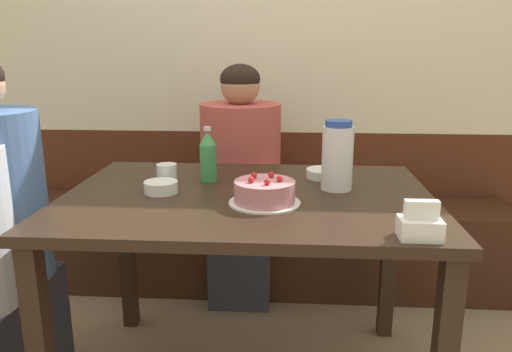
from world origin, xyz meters
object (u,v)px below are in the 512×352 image
(bench_seat, at_px, (261,245))
(birthday_cake, at_px, (265,192))
(bowl_rice_small, at_px, (161,187))
(glass_tumbler_short, at_px, (343,160))
(water_pitcher, at_px, (337,156))
(soju_bottle, at_px, (208,156))
(bowl_soup_white, at_px, (324,173))
(glass_water_tall, at_px, (167,174))
(napkin_holder, at_px, (420,225))
(person_teal_shirt, at_px, (241,187))

(bench_seat, bearing_deg, birthday_cake, -86.08)
(bowl_rice_small, bearing_deg, glass_tumbler_short, 29.20)
(bowl_rice_small, height_order, glass_tumbler_short, glass_tumbler_short)
(water_pitcher, distance_m, bowl_rice_small, 0.62)
(water_pitcher, bearing_deg, soju_bottle, 170.80)
(bowl_soup_white, bearing_deg, bowl_rice_small, -156.90)
(glass_water_tall, bearing_deg, napkin_holder, -31.34)
(soju_bottle, bearing_deg, glass_tumbler_short, 21.44)
(soju_bottle, bearing_deg, person_teal_shirt, 83.10)
(birthday_cake, relative_size, glass_tumbler_short, 2.72)
(bench_seat, xyz_separation_m, bowl_soup_white, (0.28, -0.59, 0.55))
(water_pitcher, bearing_deg, bench_seat, 112.41)
(glass_tumbler_short, bearing_deg, napkin_holder, -80.38)
(bowl_soup_white, bearing_deg, napkin_holder, -71.16)
(birthday_cake, xyz_separation_m, water_pitcher, (0.25, 0.19, 0.08))
(birthday_cake, bearing_deg, napkin_holder, -32.91)
(soju_bottle, distance_m, bowl_rice_small, 0.23)
(birthday_cake, bearing_deg, person_teal_shirt, 100.95)
(bowl_rice_small, bearing_deg, glass_water_tall, 92.79)
(bench_seat, height_order, glass_water_tall, glass_water_tall)
(bowl_soup_white, bearing_deg, glass_water_tall, -166.87)
(glass_tumbler_short, bearing_deg, soju_bottle, -158.56)
(napkin_holder, height_order, glass_tumbler_short, napkin_holder)
(birthday_cake, distance_m, person_teal_shirt, 0.86)
(birthday_cake, relative_size, soju_bottle, 1.13)
(bench_seat, relative_size, glass_tumbler_short, 30.22)
(water_pitcher, xyz_separation_m, glass_tumbler_short, (0.05, 0.28, -0.08))
(napkin_holder, height_order, person_teal_shirt, person_teal_shirt)
(glass_water_tall, bearing_deg, soju_bottle, 20.61)
(bench_seat, relative_size, birthday_cake, 11.09)
(water_pitcher, xyz_separation_m, person_teal_shirt, (-0.40, 0.63, -0.30))
(soju_bottle, relative_size, napkin_holder, 1.88)
(water_pitcher, xyz_separation_m, bowl_rice_small, (-0.61, -0.09, -0.10))
(glass_water_tall, distance_m, glass_tumbler_short, 0.72)
(bowl_soup_white, relative_size, person_teal_shirt, 0.12)
(bowl_soup_white, bearing_deg, soju_bottle, -169.47)
(bowl_rice_small, xyz_separation_m, person_teal_shirt, (0.21, 0.72, -0.20))
(bench_seat, distance_m, soju_bottle, 0.94)
(water_pitcher, height_order, soju_bottle, water_pitcher)
(bowl_rice_small, bearing_deg, bowl_soup_white, 23.10)
(bowl_rice_small, height_order, glass_water_tall, glass_water_tall)
(bench_seat, height_order, bowl_soup_white, bowl_soup_white)
(bowl_rice_small, bearing_deg, person_teal_shirt, 73.96)
(birthday_cake, distance_m, bowl_rice_small, 0.38)
(person_teal_shirt, bearing_deg, glass_tumbler_short, 52.62)
(bowl_soup_white, xyz_separation_m, bowl_rice_small, (-0.58, -0.25, 0.00))
(glass_tumbler_short, xyz_separation_m, person_teal_shirt, (-0.46, 0.35, -0.22))
(water_pitcher, xyz_separation_m, glass_water_tall, (-0.62, 0.02, -0.08))
(napkin_holder, xyz_separation_m, bowl_rice_small, (-0.79, 0.37, -0.02))
(bench_seat, distance_m, person_teal_shirt, 0.39)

